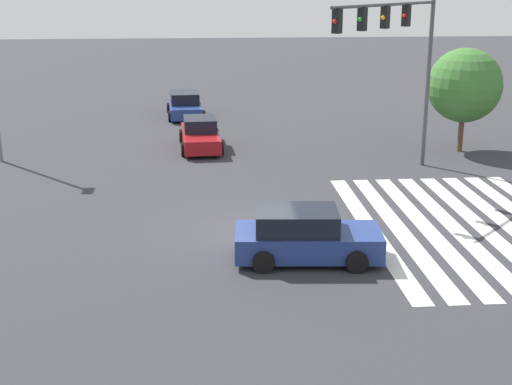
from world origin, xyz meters
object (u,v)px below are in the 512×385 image
(car_1, at_px, (185,105))
(tree_corner_c, at_px, (465,85))
(car_6, at_px, (305,236))
(car_2, at_px, (200,135))
(traffic_signal_mast, at_px, (398,43))

(car_1, relative_size, tree_corner_c, 0.97)
(tree_corner_c, bearing_deg, car_6, 144.11)
(car_2, height_order, tree_corner_c, tree_corner_c)
(car_2, bearing_deg, traffic_signal_mast, 49.89)
(car_6, distance_m, tree_corner_c, 16.43)
(car_6, height_order, tree_corner_c, tree_corner_c)
(car_1, distance_m, car_6, 23.54)
(traffic_signal_mast, height_order, car_1, traffic_signal_mast)
(tree_corner_c, bearing_deg, car_1, 53.26)
(car_2, xyz_separation_m, tree_corner_c, (-1.61, -12.56, 2.52))
(traffic_signal_mast, height_order, car_2, traffic_signal_mast)
(car_1, bearing_deg, car_6, 5.80)
(car_2, xyz_separation_m, car_6, (-14.78, -3.03, 0.07))
(traffic_signal_mast, xyz_separation_m, tree_corner_c, (4.44, -4.57, -2.40))
(car_2, bearing_deg, car_6, 8.62)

